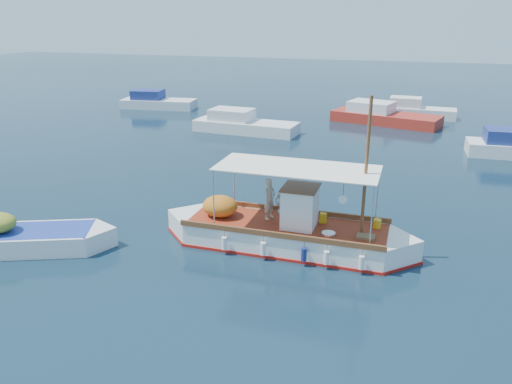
% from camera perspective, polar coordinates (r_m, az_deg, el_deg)
% --- Properties ---
extents(ground, '(160.00, 160.00, 0.00)m').
position_cam_1_polar(ground, '(18.58, 2.09, -5.74)').
color(ground, black).
rests_on(ground, ground).
extents(fishing_caique, '(9.45, 2.66, 5.76)m').
position_cam_1_polar(fishing_caique, '(18.12, 3.32, -4.68)').
color(fishing_caique, white).
rests_on(fishing_caique, ground).
extents(dinghy, '(6.04, 3.51, 1.60)m').
position_cam_1_polar(dinghy, '(19.76, -25.11, -5.04)').
color(dinghy, white).
rests_on(dinghy, ground).
extents(bg_boat_nw, '(7.57, 2.95, 1.80)m').
position_cam_1_polar(bg_boat_nw, '(35.96, -1.50, 7.64)').
color(bg_boat_nw, silver).
rests_on(bg_boat_nw, ground).
extents(bg_boat_n, '(8.55, 4.85, 1.80)m').
position_cam_1_polar(bg_boat_n, '(40.23, 14.24, 8.33)').
color(bg_boat_n, '#A6271B').
rests_on(bg_boat_n, ground).
extents(bg_boat_far_w, '(6.78, 3.11, 1.80)m').
position_cam_1_polar(bg_boat_far_w, '(46.35, -11.30, 9.98)').
color(bg_boat_far_w, silver).
rests_on(bg_boat_far_w, ground).
extents(bg_boat_far_n, '(6.20, 2.26, 1.80)m').
position_cam_1_polar(bg_boat_far_n, '(43.30, 17.59, 8.79)').
color(bg_boat_far_n, silver).
rests_on(bg_boat_far_n, ground).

